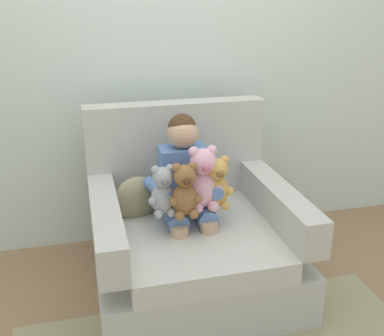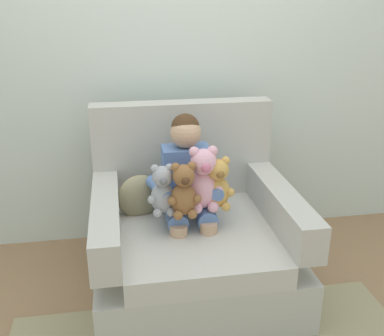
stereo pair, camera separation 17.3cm
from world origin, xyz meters
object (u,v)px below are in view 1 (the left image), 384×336
at_px(seated_child, 186,183).
at_px(plush_grey, 163,192).
at_px(plush_brown, 185,192).
at_px(plush_honey, 217,184).
at_px(throw_pillow, 137,198).
at_px(armchair, 191,237).
at_px(plush_pink, 203,180).

bearing_deg(seated_child, plush_grey, -130.69).
bearing_deg(seated_child, plush_brown, -99.05).
distance_m(plush_honey, plush_grey, 0.29).
distance_m(plush_brown, throw_pillow, 0.39).
bearing_deg(plush_brown, plush_grey, 151.98).
bearing_deg(armchair, seated_child, 118.71).
bearing_deg(plush_brown, plush_pink, 24.37).
bearing_deg(plush_grey, plush_pink, -16.91).
xyz_separation_m(armchair, plush_pink, (0.04, -0.09, 0.38)).
bearing_deg(plush_grey, armchair, 9.50).
distance_m(plush_grey, plush_brown, 0.11).
relative_size(armchair, throw_pillow, 4.16).
bearing_deg(throw_pillow, plush_honey, -30.16).
bearing_deg(plush_grey, throw_pillow, 91.16).
height_order(armchair, plush_grey, armchair).
distance_m(plush_grey, plush_pink, 0.22).
relative_size(plush_honey, plush_grey, 1.06).
bearing_deg(plush_honey, plush_grey, 177.96).
distance_m(seated_child, plush_grey, 0.21).
distance_m(plush_brown, plush_pink, 0.13).
relative_size(plush_honey, plush_pink, 0.83).
bearing_deg(armchair, plush_brown, -115.00).
relative_size(seated_child, plush_brown, 2.82).
xyz_separation_m(plush_honey, plush_grey, (-0.29, -0.01, -0.01)).
distance_m(plush_honey, plush_pink, 0.08).
bearing_deg(plush_honey, plush_pink, 170.24).
xyz_separation_m(seated_child, plush_pink, (0.06, -0.12, 0.06)).
bearing_deg(plush_pink, seated_child, 97.95).
height_order(plush_pink, throw_pillow, plush_pink).
bearing_deg(armchair, throw_pillow, 153.78).
relative_size(armchair, plush_honey, 3.75).
bearing_deg(armchair, plush_honey, -38.32).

